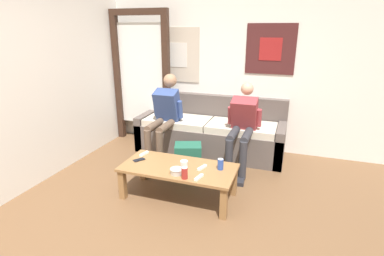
% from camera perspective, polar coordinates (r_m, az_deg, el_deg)
% --- Properties ---
extents(ground_plane, '(18.00, 18.00, 0.00)m').
position_cam_1_polar(ground_plane, '(2.85, -6.54, -22.43)').
color(ground_plane, brown).
extents(wall_back, '(10.00, 0.07, 2.55)m').
position_cam_1_polar(wall_back, '(4.76, 7.24, 11.32)').
color(wall_back, white).
rests_on(wall_back, ground_plane).
extents(door_frame, '(1.00, 0.10, 2.15)m').
position_cam_1_polar(door_frame, '(5.07, -9.63, 10.74)').
color(door_frame, '#382319').
rests_on(door_frame, ground_plane).
extents(couch, '(2.24, 0.75, 0.85)m').
position_cam_1_polar(couch, '(4.68, 3.48, -1.06)').
color(couch, '#564C47').
rests_on(couch, ground_plane).
extents(coffee_table, '(1.29, 0.60, 0.38)m').
position_cam_1_polar(coffee_table, '(3.42, -2.57, -8.20)').
color(coffee_table, olive).
rests_on(coffee_table, ground_plane).
extents(person_seated_adult, '(0.47, 0.92, 1.22)m').
position_cam_1_polar(person_seated_adult, '(4.41, -5.27, 2.78)').
color(person_seated_adult, brown).
rests_on(person_seated_adult, ground_plane).
extents(person_seated_teen, '(0.47, 0.89, 1.16)m').
position_cam_1_polar(person_seated_teen, '(4.08, 9.57, 0.74)').
color(person_seated_teen, '#2D2D33').
rests_on(person_seated_teen, ground_plane).
extents(backpack, '(0.42, 0.39, 0.38)m').
position_cam_1_polar(backpack, '(4.07, -0.76, -5.86)').
color(backpack, '#1E5642').
rests_on(backpack, ground_plane).
extents(ceramic_bowl, '(0.14, 0.14, 0.06)m').
position_cam_1_polar(ceramic_bowl, '(3.22, -2.96, -8.15)').
color(ceramic_bowl, '#B7B2A8').
rests_on(ceramic_bowl, coffee_table).
extents(pillar_candle, '(0.08, 0.08, 0.10)m').
position_cam_1_polar(pillar_candle, '(3.33, -1.52, -6.99)').
color(pillar_candle, silver).
rests_on(pillar_candle, coffee_table).
extents(drink_can_blue, '(0.07, 0.07, 0.12)m').
position_cam_1_polar(drink_can_blue, '(3.32, 5.45, -6.87)').
color(drink_can_blue, '#28479E').
rests_on(drink_can_blue, coffee_table).
extents(drink_can_red, '(0.07, 0.07, 0.12)m').
position_cam_1_polar(drink_can_red, '(3.12, -1.41, -8.57)').
color(drink_can_red, maroon).
rests_on(drink_can_red, coffee_table).
extents(game_controller_near_left, '(0.06, 0.15, 0.03)m').
position_cam_1_polar(game_controller_near_left, '(3.14, 1.34, -9.38)').
color(game_controller_near_left, white).
rests_on(game_controller_near_left, coffee_table).
extents(game_controller_near_right, '(0.06, 0.15, 0.03)m').
position_cam_1_polar(game_controller_near_right, '(3.74, -9.10, -4.85)').
color(game_controller_near_right, white).
rests_on(game_controller_near_right, coffee_table).
extents(game_controller_far_center, '(0.08, 0.15, 0.03)m').
position_cam_1_polar(game_controller_far_center, '(3.34, 1.94, -7.55)').
color(game_controller_far_center, white).
rests_on(game_controller_far_center, coffee_table).
extents(cell_phone, '(0.13, 0.15, 0.01)m').
position_cam_1_polar(cell_phone, '(3.60, -10.06, -5.98)').
color(cell_phone, black).
rests_on(cell_phone, coffee_table).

